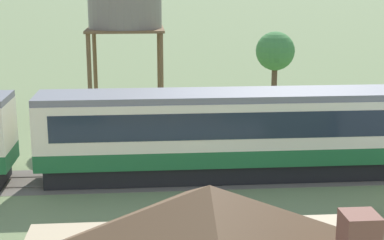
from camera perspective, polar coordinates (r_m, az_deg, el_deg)
name	(u,v)px	position (r m, az deg, el deg)	size (l,w,h in m)	color
ground_plane	(160,177)	(28.64, -3.09, -5.57)	(600.00, 600.00, 0.00)	#707F51
passenger_train	(30,135)	(28.28, -15.45, -1.37)	(79.43, 2.99, 4.20)	#1E6033
water_tower	(125,8)	(39.20, -6.53, 10.75)	(5.03, 5.03, 9.17)	brown
yard_tree_1	(275,52)	(45.05, 8.07, 6.57)	(2.94, 2.94, 5.52)	brown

